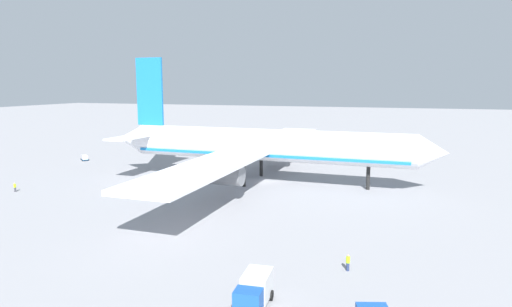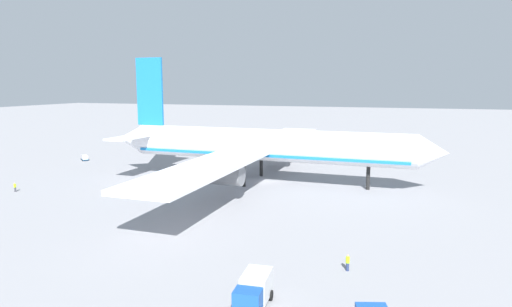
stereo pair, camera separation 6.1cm
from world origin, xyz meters
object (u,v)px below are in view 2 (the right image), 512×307
at_px(traffic_cone_0, 176,147).
at_px(ground_worker_2, 15,187).
at_px(baggage_cart_0, 85,157).
at_px(service_truck_1, 254,291).
at_px(ground_worker_3, 348,262).
at_px(traffic_cone_1, 304,149).
at_px(airliner, 260,146).

bearing_deg(traffic_cone_0, ground_worker_2, -90.42).
distance_m(baggage_cart_0, traffic_cone_0, 28.63).
relative_size(service_truck_1, ground_worker_3, 3.22).
distance_m(ground_worker_2, traffic_cone_1, 76.51).
distance_m(service_truck_1, ground_worker_3, 12.17).
relative_size(airliner, baggage_cart_0, 25.55).
height_order(airliner, traffic_cone_1, airliner).
xyz_separation_m(service_truck_1, traffic_cone_1, (-16.27, 92.27, -1.25)).
height_order(airliner, ground_worker_3, airliner).
distance_m(ground_worker_3, traffic_cone_0, 94.17).
relative_size(service_truck_1, traffic_cone_1, 10.14).
bearing_deg(baggage_cart_0, service_truck_1, -41.35).
bearing_deg(baggage_cart_0, ground_worker_2, -70.83).
distance_m(airliner, traffic_cone_1, 45.26).
xyz_separation_m(service_truck_1, ground_worker_2, (-53.55, 25.47, -0.69)).
bearing_deg(airliner, traffic_cone_1, 91.51).
relative_size(service_truck_1, baggage_cart_0, 1.80).
relative_size(ground_worker_2, traffic_cone_1, 2.99).
distance_m(traffic_cone_0, traffic_cone_1, 38.01).
height_order(ground_worker_3, traffic_cone_0, ground_worker_3).
bearing_deg(airliner, ground_worker_2, -150.14).
bearing_deg(ground_worker_2, service_truck_1, -25.43).
height_order(service_truck_1, baggage_cart_0, service_truck_1).
distance_m(service_truck_1, baggage_cart_0, 85.79).
xyz_separation_m(ground_worker_2, ground_worker_3, (60.16, -15.27, 0.05)).
bearing_deg(service_truck_1, airliner, 107.61).
bearing_deg(ground_worker_3, baggage_cart_0, 146.80).
height_order(airliner, baggage_cart_0, airliner).
height_order(baggage_cart_0, ground_worker_3, ground_worker_3).
bearing_deg(traffic_cone_1, baggage_cart_0, -143.51).
height_order(baggage_cart_0, ground_worker_2, ground_worker_2).
relative_size(baggage_cart_0, ground_worker_3, 1.79).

